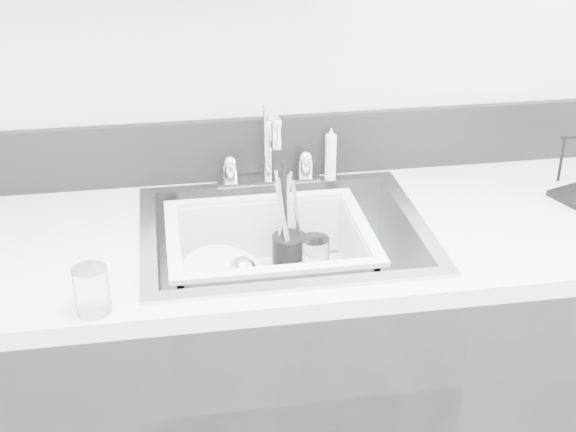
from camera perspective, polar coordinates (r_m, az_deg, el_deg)
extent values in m
cube|color=silver|center=(1.94, -1.74, 13.13)|extent=(3.50, 0.02, 2.60)
cube|color=black|center=(2.07, -0.23, -12.82)|extent=(3.20, 0.62, 0.88)
cube|color=white|center=(1.81, -0.26, -1.55)|extent=(3.20, 0.62, 0.04)
cube|color=black|center=(2.03, -1.62, 4.89)|extent=(3.20, 0.02, 0.16)
cube|color=silver|center=(2.02, -1.42, 2.55)|extent=(0.26, 0.06, 0.02)
cylinder|color=silver|center=(2.00, -4.12, 3.06)|extent=(0.04, 0.04, 0.05)
cylinder|color=silver|center=(2.03, 1.23, 3.42)|extent=(0.04, 0.04, 0.05)
cylinder|color=silver|center=(1.98, -1.45, 5.23)|extent=(0.02, 0.02, 0.20)
cylinder|color=silver|center=(1.88, -1.16, 7.37)|extent=(0.02, 0.15, 0.02)
cylinder|color=white|center=(2.03, 3.06, 4.45)|extent=(0.03, 0.03, 0.14)
cylinder|color=white|center=(1.83, -4.19, -5.75)|extent=(0.22, 0.22, 0.01)
cylinder|color=white|center=(1.83, -4.06, -5.30)|extent=(0.21, 0.21, 0.01)
cylinder|color=white|center=(1.81, -4.55, -4.56)|extent=(0.25, 0.24, 0.09)
cylinder|color=black|center=(1.91, 0.09, -2.78)|extent=(0.08, 0.08, 0.10)
cylinder|color=silver|center=(1.87, -0.32, -0.22)|extent=(0.01, 0.05, 0.20)
cylinder|color=silver|center=(1.86, 0.56, -0.69)|extent=(0.02, 0.04, 0.18)
cylinder|color=black|center=(1.86, -0.24, 0.28)|extent=(0.01, 0.06, 0.22)
cylinder|color=white|center=(1.90, 1.89, -2.96)|extent=(0.08, 0.08, 0.10)
cylinder|color=white|center=(1.54, -13.78, -5.15)|extent=(0.08, 0.08, 0.09)
imported|color=white|center=(1.83, 3.35, -5.59)|extent=(0.12, 0.12, 0.03)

